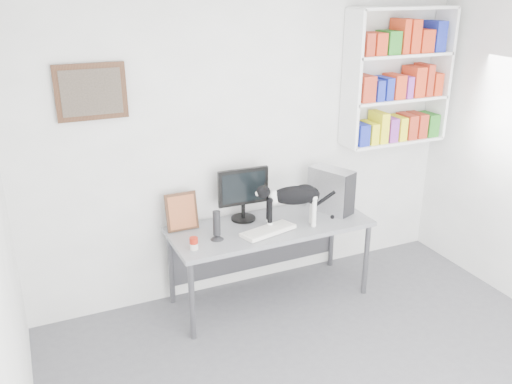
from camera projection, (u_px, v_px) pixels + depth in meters
room at (394, 234)px, 3.01m from camera, size 4.01×4.01×2.70m
bookshelf at (398, 77)px, 4.94m from camera, size 1.03×0.28×1.24m
wall_art at (91, 92)px, 4.00m from camera, size 0.52×0.04×0.42m
desk at (270, 262)px, 4.76m from camera, size 1.74×0.69×0.72m
monitor at (243, 194)px, 4.65m from camera, size 0.46×0.23×0.48m
keyboard at (268, 230)px, 4.48m from camera, size 0.50×0.29×0.04m
pc_tower at (331, 190)px, 4.85m from camera, size 0.32×0.44×0.40m
speaker at (217, 225)px, 4.32m from camera, size 0.14×0.14×0.25m
leaning_print at (182, 211)px, 4.49m from camera, size 0.27×0.11×0.33m
soup_can at (194, 243)px, 4.19m from camera, size 0.09×0.09×0.10m
cat at (293, 205)px, 4.54m from camera, size 0.63×0.32×0.38m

